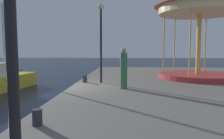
% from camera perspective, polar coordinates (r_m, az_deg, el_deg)
% --- Properties ---
extents(ground_plane, '(120.00, 120.00, 0.00)m').
position_cam_1_polar(ground_plane, '(11.27, -10.64, -8.31)').
color(ground_plane, black).
extents(quay_dock, '(14.69, 24.19, 0.80)m').
position_cam_1_polar(quay_dock, '(11.79, 26.72, -6.19)').
color(quay_dock, slate).
rests_on(quay_dock, ground).
extents(motorboat_grey, '(2.14, 4.21, 1.40)m').
position_cam_1_polar(motorboat_grey, '(21.85, -26.69, -0.84)').
color(motorboat_grey, gray).
rests_on(motorboat_grey, ground).
extents(carousel, '(5.69, 5.69, 5.83)m').
position_cam_1_polar(carousel, '(15.06, 22.33, 14.71)').
color(carousel, '#B23333').
rests_on(carousel, quay_dock).
extents(lamp_post_mid_promenade, '(0.36, 0.36, 4.37)m').
position_cam_1_polar(lamp_post_mid_promenade, '(11.96, -2.98, 10.78)').
color(lamp_post_mid_promenade, black).
rests_on(lamp_post_mid_promenade, quay_dock).
extents(bollard_north, '(0.24, 0.24, 0.40)m').
position_cam_1_polar(bollard_north, '(5.59, -19.26, -11.92)').
color(bollard_north, '#2D2D33').
rests_on(bollard_north, quay_dock).
extents(bollard_center, '(0.24, 0.24, 0.40)m').
position_cam_1_polar(bollard_center, '(12.19, -7.22, -2.45)').
color(bollard_center, '#2D2D33').
rests_on(bollard_center, quay_dock).
extents(person_far_corner, '(0.34, 0.34, 1.93)m').
position_cam_1_polar(person_far_corner, '(10.08, 3.11, 0.03)').
color(person_far_corner, '#387247').
rests_on(person_far_corner, quay_dock).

